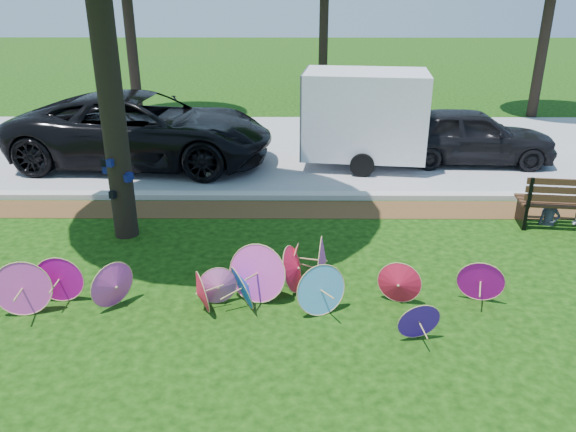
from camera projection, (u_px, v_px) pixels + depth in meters
name	position (u px, v px, depth m)	size (l,w,h in m)	color
ground	(251.00, 331.00, 7.76)	(90.00, 90.00, 0.00)	black
mulch_strip	(265.00, 210.00, 11.92)	(90.00, 1.00, 0.01)	#472D16
curb	(266.00, 196.00, 12.54)	(90.00, 0.30, 0.12)	#B7B5AD
street	(272.00, 148.00, 16.39)	(90.00, 8.00, 0.01)	gray
parasol_pile	(247.00, 279.00, 8.35)	(7.50, 2.15, 0.91)	#E740B1
black_van	(143.00, 129.00, 14.61)	(3.09, 6.69, 1.86)	black
dark_pickup	(470.00, 136.00, 14.77)	(1.73, 4.30, 1.46)	black
cargo_trailer	(365.00, 114.00, 14.32)	(3.04, 1.93, 2.73)	silver
park_bench	(572.00, 201.00, 10.93)	(2.04, 0.78, 1.06)	black
person_left	(553.00, 198.00, 10.97)	(0.41, 0.27, 1.12)	#3A3D4F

